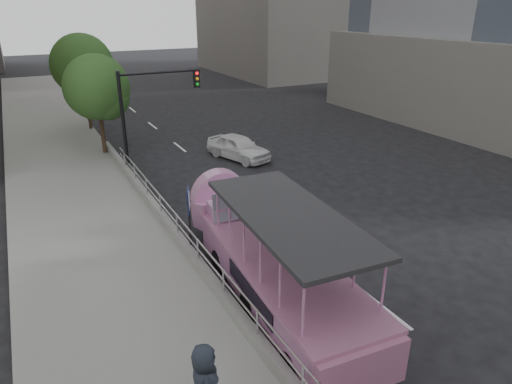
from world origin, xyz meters
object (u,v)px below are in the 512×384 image
Objects in this scene: traffic_signal at (146,105)px; street_tree_far at (84,68)px; car at (238,147)px; parking_sign at (189,216)px; street_tree_near at (99,90)px; duck_boat at (267,256)px.

street_tree_far is at bearing 98.43° from traffic_signal.
parking_sign is at bearing -142.24° from car.
street_tree_near is (-1.60, 3.43, 0.32)m from traffic_signal.
street_tree_near is (-6.51, 3.63, 3.13)m from car.
duck_boat is 1.67× the size of street_tree_near.
street_tree_far is (-1.40, 9.43, 0.81)m from traffic_signal.
street_tree_near is 0.89× the size of street_tree_far.
car is 0.62× the size of street_tree_far.
duck_boat is at bearing -85.84° from street_tree_far.
duck_boat is 1.48× the size of street_tree_far.
traffic_signal is at bearing 82.25° from parking_sign.
duck_boat reaches higher than car.
car is at bearing 56.25° from parking_sign.
parking_sign is (-1.46, 2.61, 0.53)m from duck_boat.
traffic_signal is at bearing 159.11° from car.
duck_boat is 1.83× the size of traffic_signal.
duck_boat is 12.33m from traffic_signal.
car is (4.75, 11.90, -0.47)m from duck_boat.
street_tree_near reaches higher than parking_sign.
traffic_signal is 3.80m from street_tree_near.
street_tree_near is 6.02m from street_tree_far.
parking_sign is (-6.21, -9.29, 1.00)m from car.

